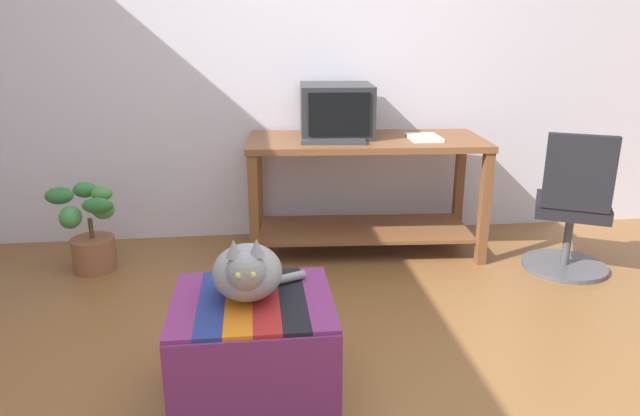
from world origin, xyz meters
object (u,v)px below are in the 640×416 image
Objects in this scene: potted_plant at (90,233)px; desk at (365,175)px; ottoman_with_blanket at (254,348)px; cat at (248,271)px; tv_monitor at (336,111)px; keyboard at (333,141)px; office_chair at (572,213)px; book at (424,138)px.

desk is at bearing 4.58° from potted_plant.
ottoman_with_blanket is 1.17× the size of potted_plant.
desk reaches higher than cat.
tv_monitor is 0.78× the size of ottoman_with_blanket.
desk is 4.07× the size of cat.
ottoman_with_blanket is at bearing -54.78° from potted_plant.
cat is (-0.59, -1.67, -0.38)m from tv_monitor.
keyboard is at bearing -146.75° from desk.
cat is (-0.54, -1.42, -0.23)m from keyboard.
office_chair is at bearing -8.23° from keyboard.
potted_plant reaches higher than ottoman_with_blanket.
ottoman_with_blanket is at bearing -103.09° from keyboard.
desk is 2.46× the size of ottoman_with_blanket.
office_chair is (1.37, -0.64, -0.55)m from tv_monitor.
book is 2.20m from potted_plant.
ottoman_with_blanket is 1.65× the size of cat.
tv_monitor reaches higher than keyboard.
desk is at bearing 169.77° from book.
desk is 1.76× the size of office_chair.
tv_monitor is at bearing 2.25° from office_chair.
office_chair is at bearing 28.96° from cat.
ottoman_with_blanket is 2.21m from office_chair.
book reaches higher than desk.
ottoman_with_blanket is at bearing 55.70° from office_chair.
keyboard is at bearing 70.03° from ottoman_with_blanket.
cat is 0.43× the size of office_chair.
tv_monitor is 1.82m from cat.
keyboard is 1.04× the size of cat.
tv_monitor is 1.89× the size of book.
keyboard is (-0.05, -0.25, -0.15)m from tv_monitor.
office_chair reaches higher than keyboard.
tv_monitor reaches higher than book.
cat reaches higher than ottoman_with_blanket.
keyboard is 1.52× the size of book.
cat is at bearing -54.91° from potted_plant.
desk is 1.77m from ottoman_with_blanket.
keyboard is 1.63m from ottoman_with_blanket.
potted_plant is at bearing -166.93° from tv_monitor.
tv_monitor is at bearing 161.51° from book.
tv_monitor is 1.92m from ottoman_with_blanket.
office_chair is (1.95, 1.04, -0.17)m from cat.
office_chair is (2.95, -0.37, 0.14)m from potted_plant.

